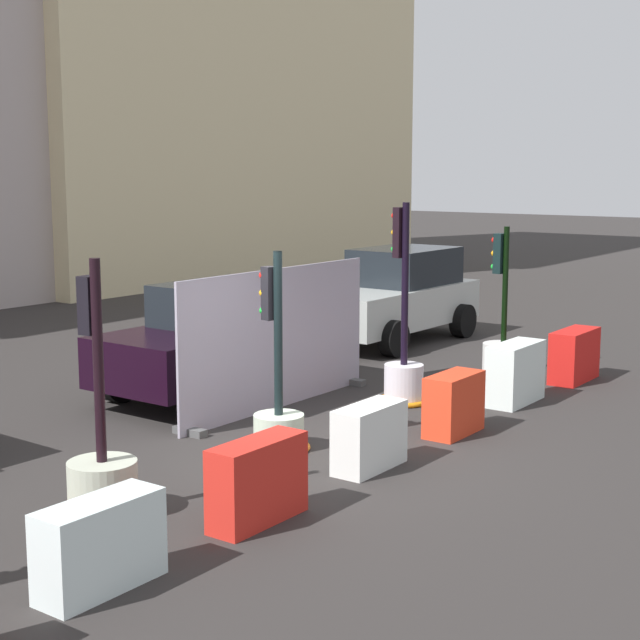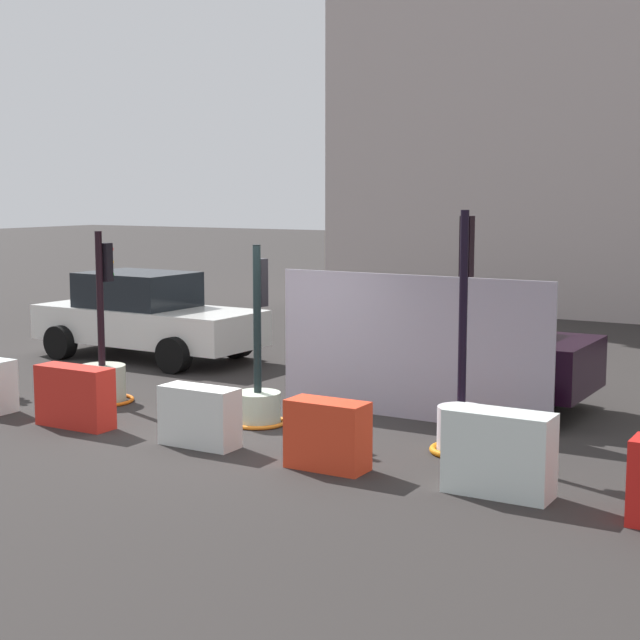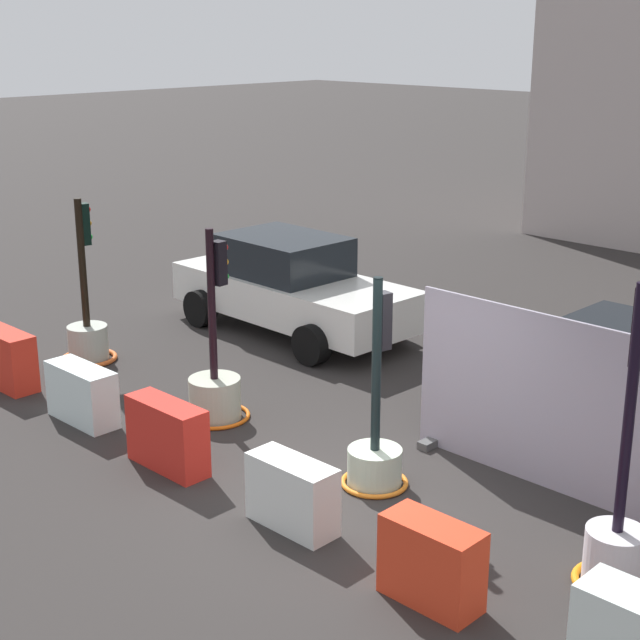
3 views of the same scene
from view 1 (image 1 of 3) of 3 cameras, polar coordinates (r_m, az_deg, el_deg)
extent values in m
plane|color=#2C2927|center=(12.00, -0.86, -8.04)|extent=(120.00, 120.00, 0.00)
cylinder|color=#B3B8A3|center=(10.19, -12.72, -9.69)|extent=(0.71, 0.71, 0.57)
cylinder|color=black|center=(9.86, -12.98, -2.40)|extent=(0.11, 0.11, 2.06)
cube|color=black|center=(9.87, -13.54, 0.85)|extent=(0.18, 0.17, 0.59)
sphere|color=red|center=(9.93, -13.89, 2.02)|extent=(0.10, 0.10, 0.10)
sphere|color=orange|center=(9.95, -13.85, 0.90)|extent=(0.10, 0.10, 0.10)
sphere|color=green|center=(9.98, -13.81, -0.22)|extent=(0.10, 0.10, 0.10)
torus|color=orange|center=(10.28, -12.67, -11.06)|extent=(0.95, 0.95, 0.05)
cylinder|color=beige|center=(12.21, -2.45, -6.64)|extent=(0.64, 0.64, 0.45)
cylinder|color=black|center=(11.93, -2.49, -0.82)|extent=(0.11, 0.11, 2.06)
cube|color=black|center=(11.92, -3.04, 1.59)|extent=(0.17, 0.17, 0.66)
sphere|color=red|center=(11.93, -3.41, 2.66)|extent=(0.10, 0.10, 0.10)
sphere|color=orange|center=(11.96, -3.40, 1.61)|extent=(0.10, 0.10, 0.10)
sphere|color=green|center=(11.99, -3.39, 0.56)|extent=(0.10, 0.10, 0.10)
torus|color=orange|center=(12.26, -2.45, -7.52)|extent=(0.80, 0.80, 0.06)
cylinder|color=silver|center=(14.61, 4.97, -3.77)|extent=(0.59, 0.59, 0.59)
cylinder|color=black|center=(14.36, 5.05, 2.11)|extent=(0.10, 0.10, 2.42)
cube|color=black|center=(14.33, 4.68, 5.17)|extent=(0.16, 0.14, 0.74)
sphere|color=red|center=(14.35, 4.42, 6.17)|extent=(0.09, 0.09, 0.09)
sphere|color=orange|center=(14.36, 4.41, 5.18)|extent=(0.09, 0.09, 0.09)
sphere|color=green|center=(14.38, 4.40, 4.20)|extent=(0.09, 0.09, 0.09)
torus|color=orange|center=(14.67, 4.96, -4.74)|extent=(0.77, 0.77, 0.08)
cylinder|color=silver|center=(16.99, 10.77, -2.22)|extent=(0.71, 0.71, 0.51)
cylinder|color=black|center=(16.79, 10.90, 2.02)|extent=(0.10, 0.10, 2.02)
cube|color=black|center=(16.78, 10.56, 3.88)|extent=(0.18, 0.17, 0.69)
sphere|color=red|center=(16.79, 10.28, 4.68)|extent=(0.11, 0.11, 0.11)
sphere|color=orange|center=(16.81, 10.26, 3.90)|extent=(0.11, 0.11, 0.11)
sphere|color=green|center=(16.83, 10.24, 3.12)|extent=(0.11, 0.11, 0.11)
cube|color=silver|center=(8.49, -12.88, -12.85)|extent=(1.15, 0.44, 0.78)
cube|color=red|center=(9.75, -3.71, -9.51)|extent=(1.16, 0.40, 0.85)
cube|color=silver|center=(11.41, 2.95, -6.94)|extent=(1.04, 0.43, 0.77)
cube|color=red|center=(12.98, 7.92, -4.95)|extent=(0.96, 0.45, 0.81)
cube|color=silver|center=(14.81, 11.48, -3.10)|extent=(1.16, 0.48, 0.91)
cube|color=red|center=(16.57, 14.81, -2.04)|extent=(1.16, 0.47, 0.86)
cube|color=#B6BBB5|center=(19.65, 4.20, 0.86)|extent=(4.33, 1.80, 0.79)
cube|color=black|center=(20.00, 5.06, 3.20)|extent=(2.16, 1.57, 0.74)
cylinder|color=black|center=(18.10, 4.39, -1.11)|extent=(0.70, 0.29, 0.70)
cylinder|color=black|center=(19.15, -0.34, -0.52)|extent=(0.70, 0.29, 0.70)
cylinder|color=black|center=(20.37, 8.45, -0.04)|extent=(0.70, 0.29, 0.70)
cylinder|color=black|center=(21.32, 4.01, 0.43)|extent=(0.70, 0.29, 0.70)
cube|color=black|center=(15.09, -5.75, -1.68)|extent=(4.21, 1.81, 0.75)
cube|color=black|center=(15.04, -5.58, 0.98)|extent=(1.96, 1.59, 0.64)
cylinder|color=black|center=(16.74, -5.18, -1.93)|extent=(0.71, 0.28, 0.71)
cylinder|color=black|center=(15.56, 0.11, -2.72)|extent=(0.71, 0.28, 0.71)
cylinder|color=black|center=(14.93, -11.82, -3.42)|extent=(0.71, 0.28, 0.71)
cylinder|color=black|center=(13.60, -6.40, -4.51)|extent=(0.71, 0.28, 0.71)
cube|color=beige|center=(35.01, -8.34, 16.88)|extent=(17.13, 8.50, 16.75)
cube|color=#9B94A6|center=(14.15, -2.48, -1.10)|extent=(4.19, 0.04, 2.07)
cube|color=#4C4C4C|center=(13.00, -7.70, -6.55)|extent=(0.16, 0.50, 0.10)
cube|color=#4C4C4C|center=(15.83, 1.84, -3.66)|extent=(0.16, 0.50, 0.10)
camera|label=2|loc=(17.05, 48.92, 4.99)|focal=54.58mm
camera|label=3|loc=(15.93, 38.51, 13.06)|focal=53.97mm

